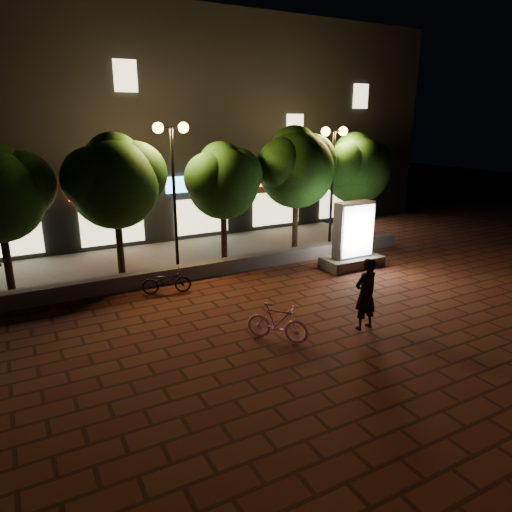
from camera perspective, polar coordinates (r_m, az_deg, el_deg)
ground at (r=13.62m, az=3.81°, el=-6.66°), size 80.00×80.00×0.00m
retaining_wall at (r=16.83m, az=-3.46°, el=-1.17°), size 16.00×0.45×0.50m
sidewalk at (r=19.09m, az=-6.66°, el=0.23°), size 16.00×5.00×0.08m
building_block at (r=24.49m, az=-13.03°, el=15.27°), size 28.00×8.12×11.30m
tree_left at (r=16.45m, az=-16.97°, el=9.15°), size 3.60×3.00×4.89m
tree_mid at (r=17.73m, az=-4.05°, el=9.55°), size 3.24×2.70×4.50m
tree_right at (r=19.29m, az=5.06°, el=11.13°), size 3.72×3.10×5.07m
tree_far_right at (r=21.24m, az=12.39°, el=10.77°), size 3.48×2.90×4.76m
street_lamp_left at (r=16.65m, az=-10.27°, el=11.69°), size 1.26×0.36×5.18m
street_lamp_right at (r=20.01m, az=9.53°, el=12.11°), size 1.26×0.36×4.98m
ad_kiosk at (r=17.60m, az=11.86°, el=1.82°), size 2.30×1.17×2.47m
scooter_pink at (r=11.65m, az=2.66°, el=-8.20°), size 1.38×1.53×0.97m
rider at (r=12.43m, az=13.37°, el=-4.58°), size 0.74×0.51×1.95m
scooter_parked at (r=14.99m, az=-10.98°, el=-3.06°), size 1.63×0.92×0.81m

